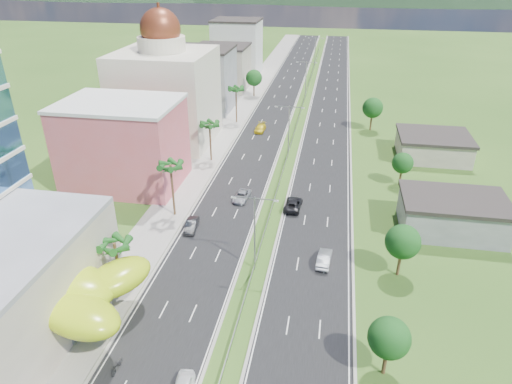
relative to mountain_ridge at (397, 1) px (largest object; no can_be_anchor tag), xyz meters
The scene contains 33 objects.
ground 453.98m from the mountain_ridge, 97.59° to the right, with size 500.00×500.00×0.00m, color #2D5119.
road_left 366.27m from the mountain_ridge, 100.62° to the right, with size 11.00×260.00×0.04m, color black.
road_right 363.81m from the mountain_ridge, 98.30° to the right, with size 11.00×260.00×0.04m, color black.
sidewalk_left 368.14m from the mountain_ridge, 102.07° to the right, with size 7.00×260.00×0.12m, color gray.
median_guardrail 382.74m from the mountain_ridge, 99.02° to the right, with size 0.10×216.06×0.76m.
streetlight_median_b 444.12m from the mountain_ridge, 97.77° to the right, with size 6.04×0.25×11.00m.
streetlight_median_c 404.53m from the mountain_ridge, 98.53° to the right, with size 6.04×0.25×11.00m.
streetlight_median_d 360.10m from the mountain_ridge, 99.59° to the right, with size 6.04×0.25×11.00m.
streetlight_median_e 315.83m from the mountain_ridge, 100.95° to the right, with size 6.04×0.25×11.00m.
lime_canopy 461.02m from the mountain_ridge, 99.99° to the right, with size 18.00×15.00×7.40m.
pink_shophouse 427.23m from the mountain_ridge, 101.89° to the right, with size 20.00×15.00×15.00m, color #D7585E.
domed_building 404.84m from the mountain_ridge, 102.56° to the right, with size 20.00×20.00×28.70m.
midrise_grey 380.17m from the mountain_ridge, 103.23° to the right, with size 16.00×15.00×16.00m, color gray.
midrise_beige 358.77m from the mountain_ridge, 104.04° to the right, with size 16.00×15.00×13.00m, color #A09584.
midrise_white 336.56m from the mountain_ridge, 104.99° to the right, with size 16.00×15.00×18.00m, color silver.
shed_near 426.21m from the mountain_ridge, 94.31° to the right, with size 15.00×10.00×5.00m, color gray.
shed_far 396.14m from the mountain_ridge, 94.34° to the right, with size 14.00×12.00×4.40m, color #A09584.
palm_tree_b 454.37m from the mountain_ridge, 99.57° to the right, with size 3.60×3.60×8.10m.
palm_tree_c 434.69m from the mountain_ridge, 100.00° to the right, with size 3.60×3.60×9.60m.
palm_tree_d 412.05m from the mountain_ridge, 100.56° to the right, with size 3.60×3.60×8.60m.
palm_tree_e 387.52m from the mountain_ridge, 101.24° to the right, with size 3.60×3.60×9.40m.
leafy_tree_lfar 362.98m from the mountain_ridge, 102.01° to the right, with size 4.90×4.90×8.05m.
leafy_tree_ra 457.15m from the mountain_ridge, 95.52° to the right, with size 4.20×4.20×6.90m.
leafy_tree_rb 439.95m from the mountain_ridge, 95.35° to the right, with size 4.55×4.55×7.47m.
leafy_tree_rc 411.78m from the mountain_ridge, 95.30° to the right, with size 3.85×3.85×6.33m.
leafy_tree_rd 382.35m from the mountain_ridge, 96.31° to the right, with size 4.90×4.90×8.05m.
mountain_ridge is the anchor object (origin of this frame).
car_dark_left 437.75m from the mountain_ridge, 99.39° to the right, with size 1.62×4.64×1.53m, color black.
car_silver_mid_left 426.08m from the mountain_ridge, 98.87° to the right, with size 2.30×5.00×1.39m, color #97999E.
car_yellow_far_left 391.64m from the mountain_ridge, 100.06° to the right, with size 2.21×5.45×1.58m, color gold.
car_silver_right 440.18m from the mountain_ridge, 96.62° to the right, with size 1.72×4.94×1.63m, color #A4A6AC.
car_dark_far_right 426.23m from the mountain_ridge, 97.63° to the right, with size 2.66×5.77×1.60m, color black.
motorcycle 464.79m from the mountain_ridge, 98.76° to the right, with size 0.66×2.17×1.39m, color black.
Camera 1 is at (8.97, -39.61, 37.71)m, focal length 32.00 mm.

